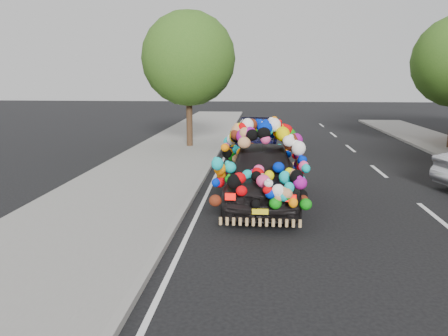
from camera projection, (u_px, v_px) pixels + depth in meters
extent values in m
plane|color=black|center=(281.00, 212.00, 10.64)|extent=(100.00, 100.00, 0.00)
cube|color=gray|center=(109.00, 205.00, 10.99)|extent=(4.00, 60.00, 0.12)
cube|color=gray|center=(186.00, 207.00, 10.83)|extent=(0.15, 60.00, 0.13)
cylinder|color=#332114|center=(189.00, 119.00, 19.95)|extent=(0.28, 0.28, 2.73)
sphere|color=#254F15|center=(188.00, 59.00, 19.41)|extent=(4.20, 4.20, 4.20)
imported|color=black|center=(262.00, 174.00, 11.24)|extent=(1.89, 4.58, 1.55)
cube|color=red|center=(230.00, 197.00, 9.06)|extent=(0.22, 0.06, 0.14)
cube|color=red|center=(291.00, 198.00, 8.94)|extent=(0.22, 0.06, 0.14)
cube|color=yellow|center=(260.00, 212.00, 9.05)|extent=(0.34, 0.04, 0.12)
imported|color=black|center=(254.00, 137.00, 18.97)|extent=(2.30, 4.88, 1.38)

